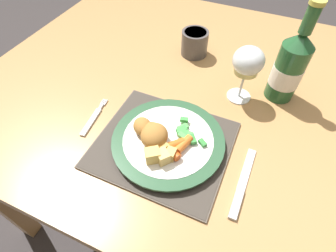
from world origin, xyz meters
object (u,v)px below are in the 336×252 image
(bottle, at_px, (290,67))
(drinking_cup, at_px, (195,42))
(table_knife, at_px, (241,188))
(fork, at_px, (93,119))
(dining_table, at_px, (210,105))
(wine_glass, at_px, (248,63))
(dinner_plate, at_px, (168,141))

(bottle, height_order, drinking_cup, bottle)
(table_knife, height_order, drinking_cup, drinking_cup)
(bottle, relative_size, drinking_cup, 3.15)
(fork, xyz_separation_m, bottle, (0.43, 0.30, 0.10))
(dining_table, bearing_deg, drinking_cup, 129.24)
(fork, distance_m, table_knife, 0.41)
(table_knife, bearing_deg, drinking_cup, 121.86)
(wine_glass, bearing_deg, fork, -143.71)
(dining_table, bearing_deg, bottle, 13.22)
(fork, distance_m, drinking_cup, 0.42)
(dinner_plate, bearing_deg, table_knife, -12.70)
(table_knife, bearing_deg, fork, 174.73)
(dining_table, xyz_separation_m, bottle, (0.18, 0.04, 0.18))
(fork, height_order, drinking_cup, drinking_cup)
(fork, bearing_deg, dinner_plate, 1.47)
(dining_table, bearing_deg, wine_glass, -7.88)
(table_knife, xyz_separation_m, bottle, (0.03, 0.33, 0.10))
(drinking_cup, bearing_deg, bottle, -17.69)
(table_knife, height_order, wine_glass, wine_glass)
(table_knife, bearing_deg, wine_glass, 104.98)
(bottle, bearing_deg, dinner_plate, -126.69)
(bottle, distance_m, drinking_cup, 0.31)
(bottle, bearing_deg, fork, -145.54)
(table_knife, distance_m, bottle, 0.35)
(fork, distance_m, bottle, 0.53)
(wine_glass, bearing_deg, bottle, 27.87)
(fork, bearing_deg, drinking_cup, 70.15)
(dining_table, xyz_separation_m, table_knife, (0.15, -0.29, 0.08))
(dinner_plate, distance_m, table_knife, 0.20)
(dining_table, xyz_separation_m, dinner_plate, (-0.04, -0.25, 0.10))
(dinner_plate, relative_size, bottle, 0.99)
(fork, relative_size, table_knife, 0.74)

